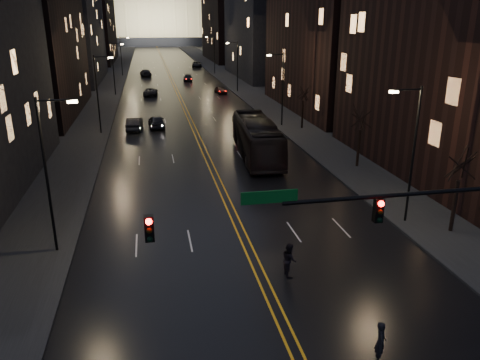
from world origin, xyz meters
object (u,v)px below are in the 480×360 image
oncoming_car_b (134,124)px  pedestrian_a (381,342)px  oncoming_car_a (157,122)px  pedestrian_b (289,259)px  bus (257,138)px  traffic_signal (431,217)px  receding_car_a (240,121)px

oncoming_car_b → pedestrian_a: 44.66m
oncoming_car_a → pedestrian_b: 37.64m
bus → pedestrian_b: size_ratio=7.38×
traffic_signal → oncoming_car_b: 43.70m
oncoming_car_b → receding_car_a: (12.95, -0.69, -0.10)m
receding_car_a → pedestrian_b: size_ratio=2.28×
oncoming_car_b → receding_car_a: bearing=-178.8°
pedestrian_a → pedestrian_b: 7.18m
oncoming_car_b → pedestrian_b: size_ratio=2.62×
receding_car_a → pedestrian_b: pedestrian_b is taller
traffic_signal → oncoming_car_b: bearing=107.5°
bus → pedestrian_b: (-3.32, -22.06, -0.97)m
bus → oncoming_car_a: bearing=125.4°
traffic_signal → pedestrian_b: (-4.43, 5.00, -4.19)m
bus → pedestrian_a: bus is taller
oncoming_car_a → pedestrian_b: (5.95, -37.17, 0.13)m
oncoming_car_b → pedestrian_a: (10.23, -43.47, 0.10)m
traffic_signal → pedestrian_b: traffic_signal is taller
receding_car_a → traffic_signal: bearing=-87.6°
traffic_signal → bus: size_ratio=1.28×
bus → receding_car_a: bearing=89.6°
pedestrian_a → pedestrian_b: (-1.61, 7.00, 0.03)m
oncoming_car_b → receding_car_a: 12.97m
bus → oncoming_car_a: bus is taller
bus → oncoming_car_b: 18.75m
receding_car_a → pedestrian_a: bearing=-91.3°
bus → receding_car_a: 13.81m
receding_car_a → pedestrian_a: size_ratio=2.35×
bus → oncoming_car_a: 17.76m
traffic_signal → oncoming_car_a: traffic_signal is taller
receding_car_a → pedestrian_a: pedestrian_a is taller
traffic_signal → pedestrian_a: size_ratio=9.74×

